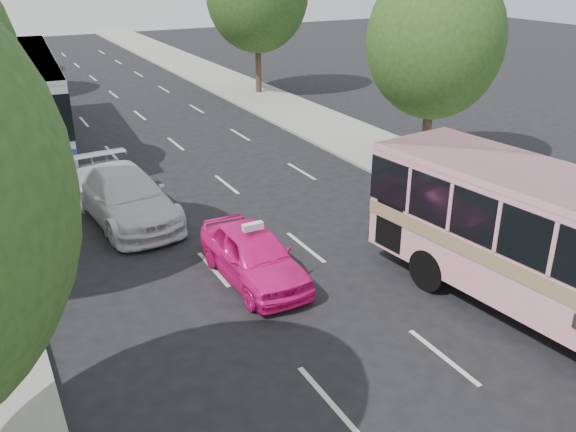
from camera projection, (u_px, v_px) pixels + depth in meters
ground at (352, 323)px, 14.24m from camera, size 120.00×120.00×0.00m
sidewalk_right at (281, 107)px, 34.10m from camera, size 4.00×90.00×0.12m
tree_right_near at (438, 35)px, 22.40m from camera, size 5.10×5.10×7.95m
pink_taxi at (253, 255)px, 15.90m from camera, size 1.74×4.22×1.43m
white_pickup at (125, 196)px, 19.49m from camera, size 2.74×5.78×1.63m
tour_coach_front at (22, 93)px, 26.28m from camera, size 3.89×13.60×4.02m
taxi_roof_sign at (253, 227)px, 15.58m from camera, size 0.55×0.19×0.18m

